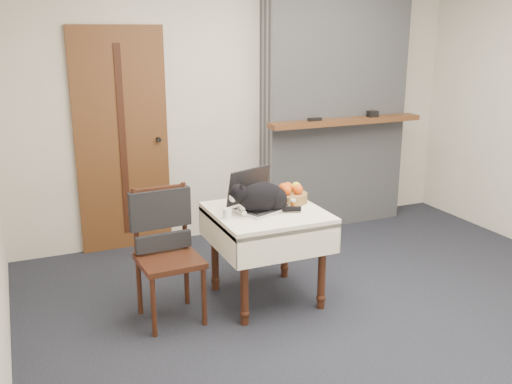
{
  "coord_description": "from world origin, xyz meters",
  "views": [
    {
      "loc": [
        -2.09,
        -3.09,
        1.96
      ],
      "look_at": [
        -0.57,
        0.43,
        0.86
      ],
      "focal_mm": 40.0,
      "sensor_mm": 36.0,
      "label": 1
    }
  ],
  "objects_px": {
    "side_table": "(267,225)",
    "fruit_basket": "(291,195)",
    "cream_jar": "(227,213)",
    "pill_bottle": "(293,204)",
    "chair": "(164,235)",
    "laptop": "(258,199)",
    "cat": "(262,198)",
    "door": "(122,141)"
  },
  "relations": [
    {
      "from": "cat",
      "to": "fruit_basket",
      "type": "xyz_separation_m",
      "value": [
        0.3,
        0.14,
        -0.05
      ]
    },
    {
      "from": "door",
      "to": "cat",
      "type": "distance_m",
      "value": 1.68
    },
    {
      "from": "door",
      "to": "side_table",
      "type": "distance_m",
      "value": 1.72
    },
    {
      "from": "side_table",
      "to": "fruit_basket",
      "type": "distance_m",
      "value": 0.32
    },
    {
      "from": "side_table",
      "to": "cat",
      "type": "distance_m",
      "value": 0.23
    },
    {
      "from": "side_table",
      "to": "chair",
      "type": "xyz_separation_m",
      "value": [
        -0.74,
        0.07,
        0.01
      ]
    },
    {
      "from": "laptop",
      "to": "fruit_basket",
      "type": "distance_m",
      "value": 0.3
    },
    {
      "from": "laptop",
      "to": "pill_bottle",
      "type": "relative_size",
      "value": 5.77
    },
    {
      "from": "cream_jar",
      "to": "fruit_basket",
      "type": "bearing_deg",
      "value": 16.64
    },
    {
      "from": "door",
      "to": "pill_bottle",
      "type": "relative_size",
      "value": 24.1
    },
    {
      "from": "chair",
      "to": "pill_bottle",
      "type": "bearing_deg",
      "value": -11.61
    },
    {
      "from": "chair",
      "to": "fruit_basket",
      "type": "bearing_deg",
      "value": -0.03
    },
    {
      "from": "pill_bottle",
      "to": "chair",
      "type": "xyz_separation_m",
      "value": [
        -0.92,
        0.14,
        -0.15
      ]
    },
    {
      "from": "laptop",
      "to": "pill_bottle",
      "type": "xyz_separation_m",
      "value": [
        0.22,
        -0.14,
        -0.03
      ]
    },
    {
      "from": "laptop",
      "to": "cat",
      "type": "xyz_separation_m",
      "value": [
        -0.01,
        -0.1,
        0.04
      ]
    },
    {
      "from": "cream_jar",
      "to": "side_table",
      "type": "bearing_deg",
      "value": 9.84
    },
    {
      "from": "laptop",
      "to": "pill_bottle",
      "type": "height_order",
      "value": "laptop"
    },
    {
      "from": "side_table",
      "to": "chair",
      "type": "height_order",
      "value": "chair"
    },
    {
      "from": "door",
      "to": "chair",
      "type": "xyz_separation_m",
      "value": [
        -0.0,
        -1.42,
        -0.41
      ]
    },
    {
      "from": "door",
      "to": "laptop",
      "type": "relative_size",
      "value": 4.18
    },
    {
      "from": "door",
      "to": "laptop",
      "type": "bearing_deg",
      "value": -63.87
    },
    {
      "from": "side_table",
      "to": "chair",
      "type": "distance_m",
      "value": 0.75
    },
    {
      "from": "door",
      "to": "laptop",
      "type": "height_order",
      "value": "door"
    },
    {
      "from": "cat",
      "to": "pill_bottle",
      "type": "height_order",
      "value": "cat"
    },
    {
      "from": "cream_jar",
      "to": "pill_bottle",
      "type": "relative_size",
      "value": 0.84
    },
    {
      "from": "door",
      "to": "side_table",
      "type": "xyz_separation_m",
      "value": [
        0.74,
        -1.49,
        -0.41
      ]
    },
    {
      "from": "side_table",
      "to": "fruit_basket",
      "type": "bearing_deg",
      "value": 24.79
    },
    {
      "from": "laptop",
      "to": "chair",
      "type": "relative_size",
      "value": 0.51
    },
    {
      "from": "door",
      "to": "pill_bottle",
      "type": "bearing_deg",
      "value": -59.72
    },
    {
      "from": "cream_jar",
      "to": "pill_bottle",
      "type": "distance_m",
      "value": 0.5
    },
    {
      "from": "side_table",
      "to": "cat",
      "type": "bearing_deg",
      "value": -149.11
    },
    {
      "from": "side_table",
      "to": "cream_jar",
      "type": "bearing_deg",
      "value": -170.16
    },
    {
      "from": "side_table",
      "to": "laptop",
      "type": "height_order",
      "value": "laptop"
    },
    {
      "from": "door",
      "to": "laptop",
      "type": "xyz_separation_m",
      "value": [
        0.7,
        -1.42,
        -0.23
      ]
    },
    {
      "from": "laptop",
      "to": "chair",
      "type": "distance_m",
      "value": 0.72
    },
    {
      "from": "side_table",
      "to": "pill_bottle",
      "type": "height_order",
      "value": "pill_bottle"
    },
    {
      "from": "laptop",
      "to": "cat",
      "type": "distance_m",
      "value": 0.1
    },
    {
      "from": "door",
      "to": "chair",
      "type": "relative_size",
      "value": 2.15
    },
    {
      "from": "chair",
      "to": "side_table",
      "type": "bearing_deg",
      "value": -7.98
    },
    {
      "from": "door",
      "to": "fruit_basket",
      "type": "relative_size",
      "value": 7.96
    },
    {
      "from": "door",
      "to": "pill_bottle",
      "type": "distance_m",
      "value": 1.83
    },
    {
      "from": "fruit_basket",
      "to": "chair",
      "type": "height_order",
      "value": "chair"
    }
  ]
}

